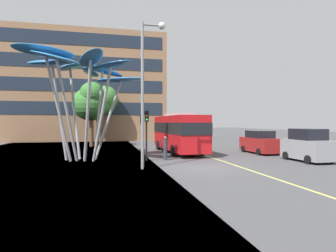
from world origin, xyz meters
TOP-DOWN VIEW (x-y plane):
  - ground at (-0.66, 0.00)m, footprint 120.00×240.00m
  - red_bus at (0.83, 8.92)m, footprint 3.05×9.90m
  - leaf_sculpture at (-7.72, 5.34)m, footprint 9.50×8.70m
  - traffic_light_kerb_near at (-2.90, 3.84)m, footprint 0.28×0.42m
  - traffic_light_kerb_far at (-2.64, 8.65)m, footprint 0.28×0.42m
  - car_parked_near at (8.46, 1.17)m, footprint 2.06×3.89m
  - car_parked_mid at (7.88, 6.68)m, footprint 2.00×4.46m
  - street_lamp at (-3.36, 0.39)m, footprint 1.51×0.44m
  - tree_pavement_near at (-7.61, 17.86)m, footprint 4.13×5.01m
  - tree_pavement_far at (-6.18, 25.09)m, footprint 4.78×5.24m
  - pedestrian at (-1.47, 4.02)m, footprint 0.34×0.34m
  - backdrop_building at (-8.80, 32.00)m, footprint 24.47×12.00m

SIDE VIEW (x-z plane):
  - ground at x=-0.66m, z-range -0.10..0.00m
  - pedestrian at x=-1.47m, z-range 0.01..1.78m
  - car_parked_mid at x=7.88m, z-range -0.05..2.01m
  - car_parked_near at x=8.46m, z-range -0.08..2.28m
  - red_bus at x=0.83m, z-range 0.17..3.81m
  - traffic_light_kerb_far at x=-2.64m, z-range 0.79..4.27m
  - traffic_light_kerb_near at x=-2.90m, z-range 0.82..4.49m
  - tree_pavement_near at x=-7.61m, z-range 1.47..8.90m
  - street_lamp at x=-3.36m, z-range 1.09..10.02m
  - tree_pavement_far at x=-6.18m, z-range 1.76..9.83m
  - leaf_sculpture at x=-7.72m, z-range 2.51..10.58m
  - backdrop_building at x=-8.80m, z-range 0.00..16.66m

